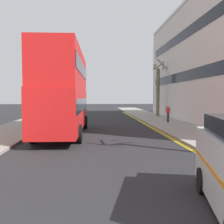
{
  "coord_description": "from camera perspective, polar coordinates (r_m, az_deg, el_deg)",
  "views": [
    {
      "loc": [
        -0.34,
        -2.16,
        2.57
      ],
      "look_at": [
        0.5,
        11.0,
        1.8
      ],
      "focal_mm": 42.19,
      "sensor_mm": 36.0,
      "label": 1
    }
  ],
  "objects": [
    {
      "name": "double_decker_bus_away",
      "position": [
        17.96,
        -10.4,
        4.76
      ],
      "size": [
        2.9,
        10.84,
        5.64
      ],
      "color": "red",
      "rests_on": "ground"
    },
    {
      "name": "kerb_line_outer",
      "position": [
        17.03,
        12.61,
        -5.4
      ],
      "size": [
        0.1,
        56.0,
        0.01
      ],
      "primitive_type": "cube",
      "color": "yellow",
      "rests_on": "ground"
    },
    {
      "name": "street_tree_mid",
      "position": [
        33.29,
        9.95,
        4.65
      ],
      "size": [
        1.77,
        1.78,
        6.95
      ],
      "color": "#6B6047",
      "rests_on": "sidewalk_right"
    },
    {
      "name": "sidewalk_left",
      "position": [
        19.34,
        -22.26,
        -4.33
      ],
      "size": [
        4.0,
        80.0,
        0.14
      ],
      "primitive_type": "cube",
      "color": "gray",
      "rests_on": "ground"
    },
    {
      "name": "kerb_line_inner",
      "position": [
        16.99,
        12.09,
        -5.42
      ],
      "size": [
        0.1,
        56.0,
        0.01
      ],
      "primitive_type": "cube",
      "color": "yellow",
      "rests_on": "ground"
    },
    {
      "name": "pedestrian_far",
      "position": [
        25.66,
        12.06,
        -0.27
      ],
      "size": [
        0.34,
        0.22,
        1.62
      ],
      "color": "#2D2D38",
      "rests_on": "sidewalk_right"
    },
    {
      "name": "sidewalk_right",
      "position": [
        19.56,
        16.9,
        -4.14
      ],
      "size": [
        4.0,
        80.0,
        0.14
      ],
      "primitive_type": "cube",
      "color": "gray",
      "rests_on": "ground"
    }
  ]
}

